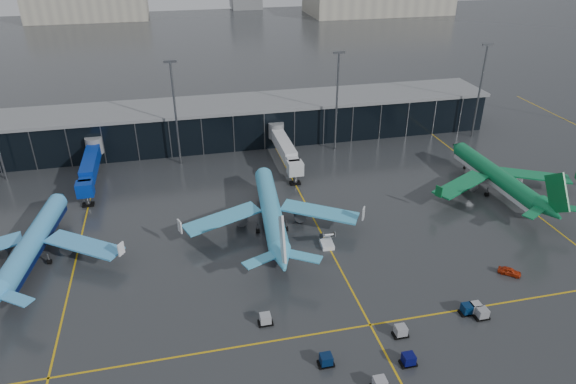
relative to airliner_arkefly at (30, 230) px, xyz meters
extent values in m
plane|color=#282B2D|center=(41.63, -14.40, -5.91)|extent=(600.00, 600.00, 0.00)
cube|color=black|center=(41.63, 47.60, -0.91)|extent=(140.00, 16.00, 10.00)
cube|color=slate|center=(41.63, 47.60, 4.39)|extent=(142.00, 17.00, 0.80)
cylinder|color=#595B60|center=(6.63, 39.10, -0.71)|extent=(4.00, 4.00, 4.00)
cube|color=navy|center=(6.63, 25.60, -1.51)|extent=(3.00, 24.00, 3.00)
cylinder|color=#595B60|center=(6.63, 18.10, -4.61)|extent=(1.00, 1.00, 2.60)
cylinder|color=#595B60|center=(51.63, 39.10, -0.71)|extent=(4.00, 4.00, 4.00)
cube|color=silver|center=(51.63, 25.60, -1.51)|extent=(3.00, 24.00, 3.00)
cylinder|color=#595B60|center=(51.63, 18.10, -4.61)|extent=(1.00, 1.00, 2.60)
cylinder|color=#595B60|center=(26.63, 35.60, 6.59)|extent=(0.50, 0.50, 25.00)
cube|color=#595B60|center=(26.63, 35.60, 19.29)|extent=(3.00, 0.40, 0.60)
cylinder|color=#595B60|center=(66.63, 35.60, 6.59)|extent=(0.50, 0.50, 25.00)
cube|color=#595B60|center=(66.63, 35.60, 19.29)|extent=(3.00, 0.40, 0.60)
cylinder|color=#595B60|center=(106.63, 35.60, 6.59)|extent=(0.50, 0.50, 25.00)
cube|color=#595B60|center=(106.63, 35.60, 19.29)|extent=(3.00, 0.40, 0.60)
cube|color=#B2AD99|center=(-18.37, 265.60, 2.09)|extent=(70.00, 38.00, 16.00)
cube|color=gold|center=(6.63, 5.60, -5.90)|extent=(0.30, 120.00, 0.02)
cube|color=gold|center=(51.63, 5.60, -5.90)|extent=(0.30, 120.00, 0.02)
cube|color=gold|center=(96.63, 5.60, -5.90)|extent=(0.30, 120.00, 0.02)
cube|color=gold|center=(51.63, -29.40, -5.90)|extent=(220.00, 0.30, 0.02)
cube|color=black|center=(55.06, -32.44, -5.73)|extent=(2.20, 1.50, 0.36)
cube|color=gray|center=(55.06, -32.44, -4.96)|extent=(1.60, 1.50, 1.50)
cube|color=black|center=(66.91, -30.32, -5.73)|extent=(2.20, 1.50, 0.36)
cube|color=#051C41|center=(66.91, -30.32, -4.96)|extent=(1.60, 1.50, 1.50)
cube|color=black|center=(68.59, -31.69, -5.73)|extent=(2.20, 1.50, 0.36)
cube|color=gray|center=(68.59, -31.69, -4.96)|extent=(1.60, 1.50, 1.50)
cube|color=black|center=(68.27, -30.35, -5.73)|extent=(2.20, 1.50, 0.36)
cube|color=#92949A|center=(68.27, -30.35, -4.96)|extent=(1.60, 1.50, 1.50)
cube|color=black|center=(42.95, -35.34, -5.73)|extent=(2.20, 1.50, 0.36)
cube|color=#041739|center=(42.95, -35.34, -4.96)|extent=(1.60, 1.50, 1.50)
cube|color=#96979E|center=(48.51, -40.72, -4.96)|extent=(1.60, 1.50, 1.50)
cube|color=black|center=(36.45, -25.62, -5.73)|extent=(2.20, 1.50, 0.36)
cube|color=#94979C|center=(36.45, -25.62, -4.96)|extent=(1.60, 1.50, 1.50)
cube|color=black|center=(53.85, -37.75, -5.73)|extent=(2.20, 1.50, 0.36)
cube|color=#050846|center=(53.85, -37.75, -4.96)|extent=(1.60, 1.50, 1.50)
cube|color=white|center=(51.40, -7.82, -5.51)|extent=(2.41, 3.34, 0.80)
cube|color=white|center=(51.40, -7.82, -3.61)|extent=(1.78, 2.93, 2.29)
imported|color=#B32B0D|center=(79.14, -23.03, -5.27)|extent=(3.84, 3.57, 1.28)
camera|label=1|loc=(26.63, -83.39, 47.38)|focal=32.00mm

